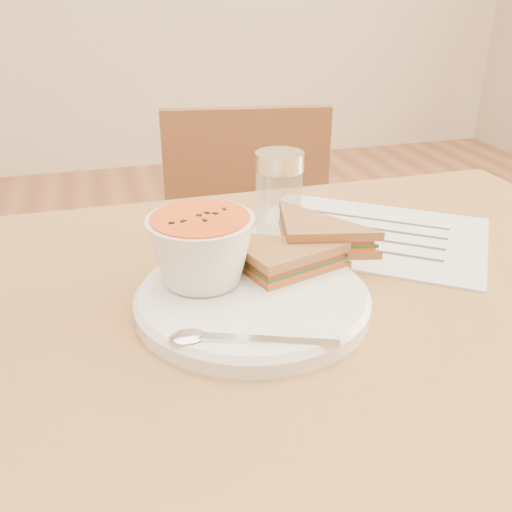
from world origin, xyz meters
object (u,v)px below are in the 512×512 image
object	(u,v)px
plate	(252,300)
condiment_shaker	(279,195)
chair_far	(255,315)
soup_bowl	(202,253)

from	to	relation	value
plate	condiment_shaker	size ratio (longest dim) A/B	2.17
chair_far	condiment_shaker	world-z (taller)	condiment_shaker
chair_far	soup_bowl	size ratio (longest dim) A/B	7.18
plate	condiment_shaker	distance (m)	0.20
chair_far	plate	size ratio (longest dim) A/B	3.26
plate	soup_bowl	bearing A→B (deg)	144.16
plate	condiment_shaker	xyz separation A→B (m)	(0.09, 0.17, 0.05)
soup_bowl	condiment_shaker	bearing A→B (deg)	46.16
condiment_shaker	plate	bearing A→B (deg)	-116.64
soup_bowl	plate	bearing A→B (deg)	-35.84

